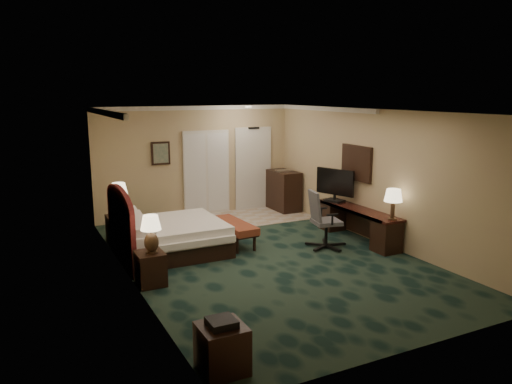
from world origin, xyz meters
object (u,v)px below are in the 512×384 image
bed_bench (234,233)px  nightstand_far (119,229)px  bed (172,237)px  tv (335,185)px  side_table (222,349)px  desk (357,224)px  lamp_near (151,234)px  desk_chair (327,219)px  minibar (284,191)px  nightstand_near (150,268)px  lamp_far (119,199)px

bed_bench → nightstand_far: bearing=148.5°
bed → tv: size_ratio=2.01×
side_table → desk: size_ratio=0.23×
nightstand_far → lamp_near: bearing=-89.8°
bed → desk_chair: bearing=-21.1°
side_table → desk: bearing=37.0°
desk_chair → minibar: desk_chair is taller
lamp_near → side_table: size_ratio=1.14×
desk_chair → side_table: bearing=-126.8°
bed → nightstand_near: 1.64m
nightstand_near → bed_bench: nightstand_near is taller
bed → side_table: bed is taller
nightstand_far → desk: size_ratio=0.25×
nightstand_far → bed_bench: (2.05, -1.11, -0.06)m
bed → desk_chair: 3.02m
bed → nightstand_near: bed is taller
nightstand_near → nightstand_far: 2.48m
bed → bed_bench: bed is taller
bed → tv: bearing=-2.5°
lamp_far → minibar: (4.39, 1.01, -0.39)m
nightstand_far → side_table: nightstand_far is taller
desk_chair → minibar: size_ratio=1.13×
bed_bench → desk_chair: size_ratio=1.17×
minibar → nightstand_far: bearing=-167.0°
nightstand_far → lamp_near: size_ratio=0.94×
bed → minibar: (3.64, 2.08, 0.22)m
bed_bench → side_table: (-2.02, -4.23, 0.04)m
minibar → lamp_near: bearing=-141.2°
lamp_near → tv: (4.42, 1.31, 0.19)m
nightstand_far → bed_bench: size_ratio=0.42×
tv → desk_chair: 1.32m
nightstand_near → desk: size_ratio=0.23×
tv → lamp_far: bearing=144.3°
nightstand_near → tv: size_ratio=0.57×
lamp_near → desk: lamp_near is taller
bed_bench → side_table: size_ratio=2.52×
bed_bench → side_table: 4.69m
lamp_near → desk_chair: (3.58, 0.39, -0.26)m
side_table → nightstand_near: bearing=90.9°
desk_chair → nightstand_far: bearing=160.6°
bed → minibar: bearing=29.8°
bed → desk_chair: (2.80, -1.08, 0.28)m
bed_bench → side_table: bearing=-118.7°
lamp_far → side_table: bearing=-90.1°
nightstand_far → tv: (4.43, -1.22, 0.74)m
lamp_far → bed_bench: size_ratio=0.49×
nightstand_far → tv: tv is taller
side_table → tv: 6.07m
nightstand_far → side_table: 5.33m
desk_chair → lamp_far: bearing=160.0°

